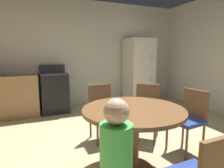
{
  "coord_description": "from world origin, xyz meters",
  "views": [
    {
      "loc": [
        -1.05,
        -2.05,
        1.37
      ],
      "look_at": [
        0.19,
        0.92,
        0.85
      ],
      "focal_mm": 30.59,
      "sensor_mm": 36.0,
      "label": 1
    }
  ],
  "objects_px": {
    "chair_east": "(189,116)",
    "chair_northeast": "(146,108)",
    "refrigerator": "(139,71)",
    "dining_table": "(133,122)",
    "chair_north": "(102,108)",
    "oven_range": "(54,92)"
  },
  "relations": [
    {
      "from": "refrigerator",
      "to": "chair_northeast",
      "type": "height_order",
      "value": "refrigerator"
    },
    {
      "from": "oven_range",
      "to": "refrigerator",
      "type": "height_order",
      "value": "refrigerator"
    },
    {
      "from": "oven_range",
      "to": "chair_north",
      "type": "height_order",
      "value": "oven_range"
    },
    {
      "from": "chair_east",
      "to": "chair_northeast",
      "type": "xyz_separation_m",
      "value": [
        -0.31,
        0.6,
        0.0
      ]
    },
    {
      "from": "dining_table",
      "to": "chair_east",
      "type": "bearing_deg",
      "value": 6.99
    },
    {
      "from": "oven_range",
      "to": "dining_table",
      "type": "distance_m",
      "value": 2.81
    },
    {
      "from": "chair_north",
      "to": "refrigerator",
      "type": "bearing_deg",
      "value": 134.26
    },
    {
      "from": "oven_range",
      "to": "chair_east",
      "type": "distance_m",
      "value": 3.04
    },
    {
      "from": "chair_north",
      "to": "dining_table",
      "type": "bearing_deg",
      "value": 0.0
    },
    {
      "from": "chair_northeast",
      "to": "chair_north",
      "type": "bearing_deg",
      "value": -68.29
    },
    {
      "from": "dining_table",
      "to": "chair_north",
      "type": "relative_size",
      "value": 1.33
    },
    {
      "from": "dining_table",
      "to": "chair_northeast",
      "type": "height_order",
      "value": "chair_northeast"
    },
    {
      "from": "chair_east",
      "to": "chair_north",
      "type": "xyz_separation_m",
      "value": [
        -0.98,
        0.85,
        0.0
      ]
    },
    {
      "from": "chair_east",
      "to": "chair_northeast",
      "type": "distance_m",
      "value": 0.68
    },
    {
      "from": "oven_range",
      "to": "dining_table",
      "type": "bearing_deg",
      "value": -78.17
    },
    {
      "from": "dining_table",
      "to": "chair_east",
      "type": "xyz_separation_m",
      "value": [
        0.96,
        0.12,
        -0.1
      ]
    },
    {
      "from": "oven_range",
      "to": "chair_northeast",
      "type": "bearing_deg",
      "value": -59.01
    },
    {
      "from": "refrigerator",
      "to": "chair_east",
      "type": "relative_size",
      "value": 2.02
    },
    {
      "from": "refrigerator",
      "to": "oven_range",
      "type": "bearing_deg",
      "value": 178.62
    },
    {
      "from": "dining_table",
      "to": "chair_east",
      "type": "relative_size",
      "value": 1.33
    },
    {
      "from": "chair_east",
      "to": "chair_north",
      "type": "height_order",
      "value": "same"
    },
    {
      "from": "dining_table",
      "to": "chair_northeast",
      "type": "bearing_deg",
      "value": 48.11
    }
  ]
}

